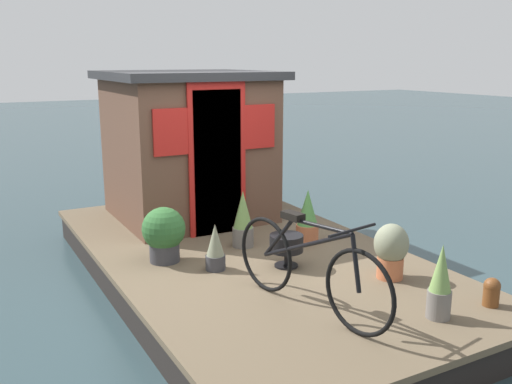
{
  "coord_description": "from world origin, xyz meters",
  "views": [
    {
      "loc": [
        -5.15,
        2.73,
        2.39
      ],
      "look_at": [
        -0.2,
        0.0,
        1.06
      ],
      "focal_mm": 39.6,
      "sensor_mm": 36.0,
      "label": 1
    }
  ],
  "objects_px": {
    "potted_plant_ivy": "(164,233)",
    "charcoal_grill": "(286,244)",
    "mooring_bollard": "(492,291)",
    "potted_plant_sage": "(440,283)",
    "potted_plant_mint": "(243,220)",
    "potted_plant_rosemary": "(391,249)",
    "potted_plant_fern": "(307,217)",
    "bicycle": "(308,267)",
    "potted_plant_geranium": "(215,248)",
    "houseboat_cabin": "(189,145)"
  },
  "relations": [
    {
      "from": "potted_plant_fern",
      "to": "potted_plant_ivy",
      "type": "bearing_deg",
      "value": 84.01
    },
    {
      "from": "houseboat_cabin",
      "to": "bicycle",
      "type": "distance_m",
      "value": 3.23
    },
    {
      "from": "potted_plant_ivy",
      "to": "charcoal_grill",
      "type": "distance_m",
      "value": 1.26
    },
    {
      "from": "houseboat_cabin",
      "to": "potted_plant_geranium",
      "type": "distance_m",
      "value": 2.15
    },
    {
      "from": "houseboat_cabin",
      "to": "mooring_bollard",
      "type": "bearing_deg",
      "value": -163.38
    },
    {
      "from": "charcoal_grill",
      "to": "potted_plant_geranium",
      "type": "bearing_deg",
      "value": 68.0
    },
    {
      "from": "potted_plant_ivy",
      "to": "mooring_bollard",
      "type": "relative_size",
      "value": 2.31
    },
    {
      "from": "potted_plant_fern",
      "to": "potted_plant_mint",
      "type": "height_order",
      "value": "potted_plant_mint"
    },
    {
      "from": "potted_plant_ivy",
      "to": "potted_plant_sage",
      "type": "distance_m",
      "value": 2.74
    },
    {
      "from": "charcoal_grill",
      "to": "mooring_bollard",
      "type": "distance_m",
      "value": 1.92
    },
    {
      "from": "potted_plant_mint",
      "to": "mooring_bollard",
      "type": "bearing_deg",
      "value": -155.15
    },
    {
      "from": "potted_plant_rosemary",
      "to": "potted_plant_fern",
      "type": "xyz_separation_m",
      "value": [
        1.3,
        0.07,
        0.0
      ]
    },
    {
      "from": "potted_plant_mint",
      "to": "mooring_bollard",
      "type": "relative_size",
      "value": 2.55
    },
    {
      "from": "potted_plant_fern",
      "to": "potted_plant_sage",
      "type": "bearing_deg",
      "value": 175.52
    },
    {
      "from": "potted_plant_rosemary",
      "to": "potted_plant_sage",
      "type": "distance_m",
      "value": 0.87
    },
    {
      "from": "potted_plant_mint",
      "to": "potted_plant_geranium",
      "type": "bearing_deg",
      "value": 131.49
    },
    {
      "from": "potted_plant_ivy",
      "to": "mooring_bollard",
      "type": "height_order",
      "value": "potted_plant_ivy"
    },
    {
      "from": "mooring_bollard",
      "to": "bicycle",
      "type": "bearing_deg",
      "value": 64.4
    },
    {
      "from": "potted_plant_fern",
      "to": "potted_plant_mint",
      "type": "bearing_deg",
      "value": 73.64
    },
    {
      "from": "potted_plant_fern",
      "to": "charcoal_grill",
      "type": "height_order",
      "value": "potted_plant_fern"
    },
    {
      "from": "houseboat_cabin",
      "to": "bicycle",
      "type": "xyz_separation_m",
      "value": [
        -3.17,
        0.26,
        -0.58
      ]
    },
    {
      "from": "potted_plant_rosemary",
      "to": "bicycle",
      "type": "bearing_deg",
      "value": 101.27
    },
    {
      "from": "bicycle",
      "to": "potted_plant_rosemary",
      "type": "bearing_deg",
      "value": -78.73
    },
    {
      "from": "potted_plant_sage",
      "to": "charcoal_grill",
      "type": "distance_m",
      "value": 1.64
    },
    {
      "from": "potted_plant_sage",
      "to": "potted_plant_geranium",
      "type": "distance_m",
      "value": 2.15
    },
    {
      "from": "bicycle",
      "to": "potted_plant_geranium",
      "type": "relative_size",
      "value": 3.73
    },
    {
      "from": "potted_plant_sage",
      "to": "potted_plant_geranium",
      "type": "height_order",
      "value": "potted_plant_sage"
    },
    {
      "from": "potted_plant_geranium",
      "to": "charcoal_grill",
      "type": "relative_size",
      "value": 1.38
    },
    {
      "from": "bicycle",
      "to": "mooring_bollard",
      "type": "distance_m",
      "value": 1.58
    },
    {
      "from": "potted_plant_rosemary",
      "to": "potted_plant_ivy",
      "type": "height_order",
      "value": "potted_plant_ivy"
    },
    {
      "from": "potted_plant_sage",
      "to": "potted_plant_mint",
      "type": "xyz_separation_m",
      "value": [
        2.34,
        0.55,
        0.01
      ]
    },
    {
      "from": "potted_plant_fern",
      "to": "mooring_bollard",
      "type": "bearing_deg",
      "value": -169.78
    },
    {
      "from": "potted_plant_rosemary",
      "to": "mooring_bollard",
      "type": "bearing_deg",
      "value": -160.28
    },
    {
      "from": "bicycle",
      "to": "potted_plant_sage",
      "type": "relative_size",
      "value": 2.81
    },
    {
      "from": "bicycle",
      "to": "potted_plant_mint",
      "type": "height_order",
      "value": "bicycle"
    },
    {
      "from": "potted_plant_rosemary",
      "to": "charcoal_grill",
      "type": "relative_size",
      "value": 1.57
    },
    {
      "from": "bicycle",
      "to": "potted_plant_fern",
      "type": "height_order",
      "value": "bicycle"
    },
    {
      "from": "charcoal_grill",
      "to": "mooring_bollard",
      "type": "bearing_deg",
      "value": -147.81
    },
    {
      "from": "potted_plant_rosemary",
      "to": "mooring_bollard",
      "type": "distance_m",
      "value": 0.96
    },
    {
      "from": "houseboat_cabin",
      "to": "potted_plant_fern",
      "type": "bearing_deg",
      "value": -155.54
    },
    {
      "from": "potted_plant_rosemary",
      "to": "mooring_bollard",
      "type": "relative_size",
      "value": 2.15
    },
    {
      "from": "potted_plant_sage",
      "to": "mooring_bollard",
      "type": "height_order",
      "value": "potted_plant_sage"
    },
    {
      "from": "bicycle",
      "to": "potted_plant_ivy",
      "type": "height_order",
      "value": "bicycle"
    },
    {
      "from": "potted_plant_fern",
      "to": "charcoal_grill",
      "type": "distance_m",
      "value": 0.85
    },
    {
      "from": "potted_plant_rosemary",
      "to": "potted_plant_fern",
      "type": "bearing_deg",
      "value": 3.29
    },
    {
      "from": "potted_plant_ivy",
      "to": "potted_plant_mint",
      "type": "distance_m",
      "value": 0.93
    },
    {
      "from": "mooring_bollard",
      "to": "potted_plant_mint",
      "type": "bearing_deg",
      "value": 24.85
    },
    {
      "from": "mooring_bollard",
      "to": "potted_plant_geranium",
      "type": "bearing_deg",
      "value": 41.63
    },
    {
      "from": "charcoal_grill",
      "to": "mooring_bollard",
      "type": "height_order",
      "value": "charcoal_grill"
    },
    {
      "from": "potted_plant_sage",
      "to": "potted_plant_geranium",
      "type": "bearing_deg",
      "value": 31.33
    }
  ]
}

